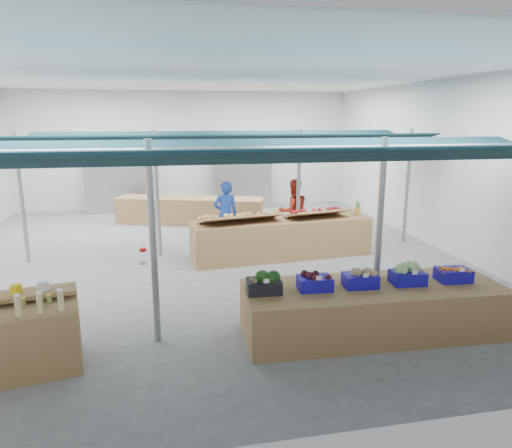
{
  "coord_description": "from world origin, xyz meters",
  "views": [
    {
      "loc": [
        -0.78,
        -10.48,
        3.3
      ],
      "look_at": [
        0.99,
        -1.6,
        1.16
      ],
      "focal_mm": 32.0,
      "sensor_mm": 36.0,
      "label": 1
    }
  ],
  "objects_px": {
    "fruit_counter": "(282,238)",
    "crate_stack": "(455,305)",
    "vendor_right": "(294,212)",
    "vendor_left": "(226,214)",
    "veg_counter": "(372,309)"
  },
  "relations": [
    {
      "from": "veg_counter",
      "to": "fruit_counter",
      "type": "bearing_deg",
      "value": 97.25
    },
    {
      "from": "vendor_right",
      "to": "fruit_counter",
      "type": "bearing_deg",
      "value": 56.22
    },
    {
      "from": "crate_stack",
      "to": "vendor_left",
      "type": "height_order",
      "value": "vendor_left"
    },
    {
      "from": "fruit_counter",
      "to": "vendor_left",
      "type": "distance_m",
      "value": 1.68
    },
    {
      "from": "vendor_left",
      "to": "vendor_right",
      "type": "distance_m",
      "value": 1.8
    },
    {
      "from": "fruit_counter",
      "to": "crate_stack",
      "type": "bearing_deg",
      "value": -70.32
    },
    {
      "from": "veg_counter",
      "to": "fruit_counter",
      "type": "relative_size",
      "value": 0.92
    },
    {
      "from": "vendor_right",
      "to": "vendor_left",
      "type": "bearing_deg",
      "value": -5.17
    },
    {
      "from": "vendor_left",
      "to": "crate_stack",
      "type": "bearing_deg",
      "value": 115.65
    },
    {
      "from": "fruit_counter",
      "to": "veg_counter",
      "type": "bearing_deg",
      "value": -89.8
    },
    {
      "from": "vendor_left",
      "to": "vendor_right",
      "type": "xyz_separation_m",
      "value": [
        1.8,
        0.0,
        0.0
      ]
    },
    {
      "from": "vendor_right",
      "to": "veg_counter",
      "type": "bearing_deg",
      "value": 82.51
    },
    {
      "from": "fruit_counter",
      "to": "vendor_right",
      "type": "bearing_deg",
      "value": 56.22
    },
    {
      "from": "veg_counter",
      "to": "crate_stack",
      "type": "height_order",
      "value": "veg_counter"
    },
    {
      "from": "fruit_counter",
      "to": "vendor_left",
      "type": "bearing_deg",
      "value": 132.32
    }
  ]
}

